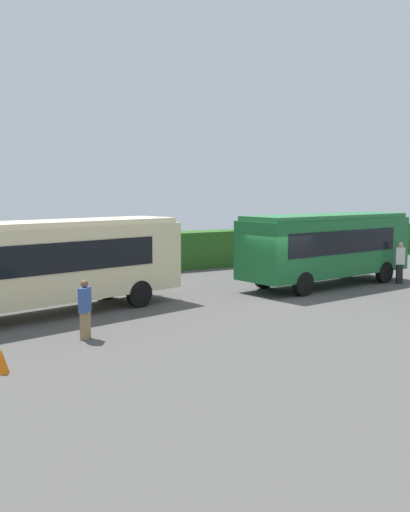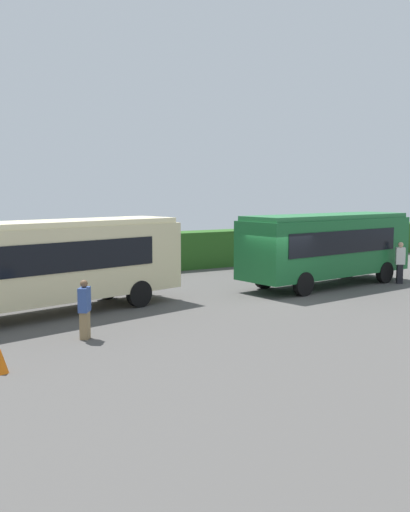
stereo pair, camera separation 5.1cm
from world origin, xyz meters
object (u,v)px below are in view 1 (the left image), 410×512
person_center (400,261)px  bus_green (327,245)px  person_left (85,308)px  traffic_cone (1,361)px  bus_cream (45,262)px

person_center → bus_green: bearing=-74.8°
bus_green → person_center: bus_green is taller
person_left → person_center: size_ratio=0.90×
person_left → traffic_cone: (-2.79, -2.06, -0.61)m
person_left → bus_cream: bearing=126.6°
bus_green → person_center: bearing=-28.0°
bus_cream → bus_green: bearing=-13.7°
bus_cream → person_left: (0.06, -3.84, -0.97)m
bus_cream → traffic_cone: 6.69m
bus_cream → bus_green: bus_cream is taller
person_center → traffic_cone: size_ratio=3.23×
traffic_cone → person_center: bearing=13.0°
traffic_cone → person_left: bearing=36.4°
bus_green → person_center: size_ratio=4.76×
bus_green → person_center: 3.69m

